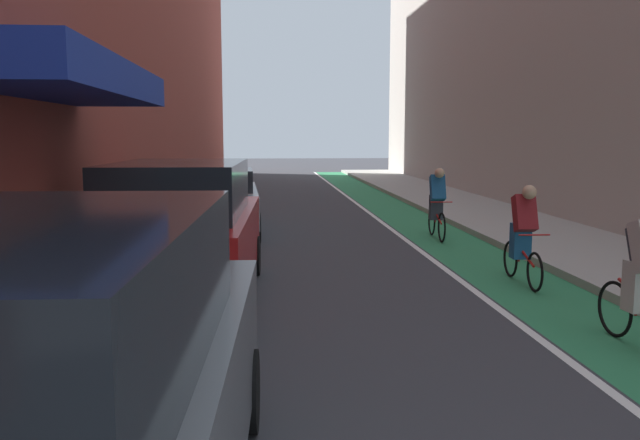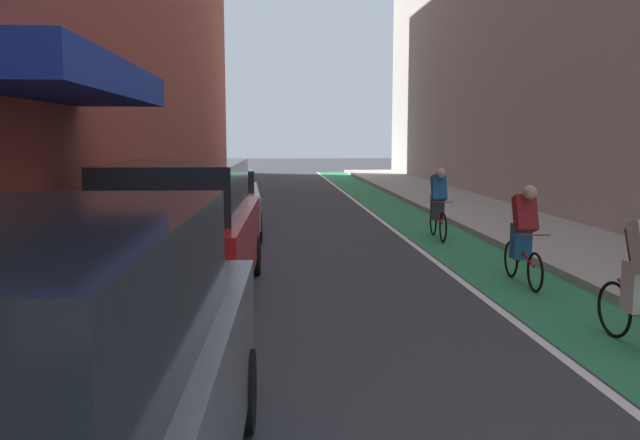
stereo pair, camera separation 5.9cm
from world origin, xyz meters
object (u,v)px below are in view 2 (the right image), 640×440
at_px(parked_suv_gray, 23,411).
at_px(parked_suv_red, 182,231).
at_px(parked_sedan_silver, 219,199).
at_px(cyclist_trailing, 523,234).
at_px(cyclist_far, 438,203).

bearing_deg(parked_suv_gray, parked_suv_red, 90.00).
xyz_separation_m(parked_suv_gray, parked_sedan_silver, (0.00, 12.71, -0.23)).
bearing_deg(cyclist_trailing, parked_sedan_silver, 130.67).
relative_size(parked_suv_gray, cyclist_trailing, 2.92).
relative_size(parked_sedan_silver, cyclist_far, 2.83).
bearing_deg(parked_suv_red, cyclist_far, 46.75).
relative_size(parked_sedan_silver, cyclist_trailing, 2.93).
height_order(parked_suv_gray, cyclist_far, parked_suv_gray).
height_order(parked_sedan_silver, cyclist_trailing, cyclist_trailing).
relative_size(parked_suv_red, cyclist_trailing, 2.84).
distance_m(parked_suv_gray, parked_suv_red, 5.91).
height_order(parked_suv_red, parked_sedan_silver, parked_suv_red).
relative_size(cyclist_trailing, cyclist_far, 0.97).
bearing_deg(parked_sedan_silver, cyclist_far, -16.25).
height_order(parked_suv_gray, cyclist_trailing, parked_suv_gray).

